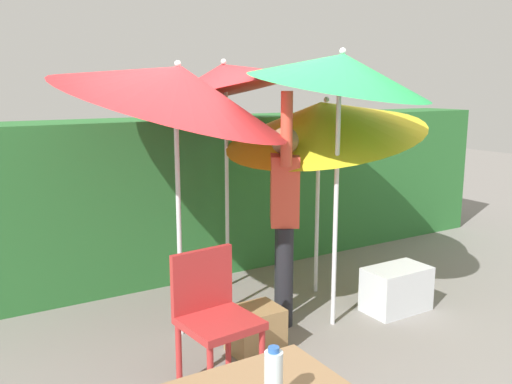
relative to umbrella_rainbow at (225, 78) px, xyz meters
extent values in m
plane|color=gray|center=(-0.20, -1.16, -1.98)|extent=(24.00, 24.00, 0.00)
cube|color=#2D7033|center=(-0.20, 0.66, -1.18)|extent=(8.00, 0.70, 1.60)
cylinder|color=silver|center=(0.02, 0.02, -1.05)|extent=(0.04, 0.04, 1.86)
cone|color=red|center=(0.00, 0.00, 0.00)|extent=(1.48, 1.45, 0.69)
sphere|color=silver|center=(-0.02, -0.02, 0.15)|extent=(0.05, 0.05, 0.05)
cylinder|color=silver|center=(-0.79, -0.72, -1.10)|extent=(0.04, 0.04, 1.76)
cone|color=red|center=(-0.76, -0.68, -0.07)|extent=(1.87, 1.80, 0.99)
sphere|color=silver|center=(-0.74, -0.65, 0.10)|extent=(0.05, 0.05, 0.05)
cylinder|color=silver|center=(0.66, -0.54, -1.24)|extent=(0.04, 0.04, 1.47)
cone|color=yellow|center=(0.67, -0.57, -0.36)|extent=(1.85, 1.82, 0.82)
sphere|color=silver|center=(0.69, -0.61, -0.18)|extent=(0.05, 0.05, 0.05)
cylinder|color=silver|center=(0.34, -1.19, -1.02)|extent=(0.04, 0.04, 1.91)
cone|color=green|center=(0.36, -1.18, 0.05)|extent=(1.44, 1.43, 0.57)
sphere|color=silver|center=(0.38, -1.17, 0.19)|extent=(0.05, 0.05, 0.05)
cylinder|color=black|center=(-0.02, -1.00, -1.57)|extent=(0.14, 0.14, 0.82)
cylinder|color=black|center=(0.13, -0.76, -1.57)|extent=(0.14, 0.14, 0.82)
cube|color=#E04C38|center=(0.06, -0.88, -0.88)|extent=(0.38, 0.42, 0.56)
sphere|color=#8C6647|center=(0.06, -0.88, -0.49)|extent=(0.22, 0.22, 0.22)
cylinder|color=#E04C38|center=(-0.06, -1.08, -0.38)|extent=(0.12, 0.12, 0.56)
cylinder|color=#8C6647|center=(0.18, -0.69, -0.90)|extent=(0.12, 0.12, 0.52)
cylinder|color=#B72D2D|center=(-1.09, -1.81, -1.76)|extent=(0.04, 0.04, 0.44)
cylinder|color=#B72D2D|center=(-0.71, -1.77, -1.76)|extent=(0.04, 0.04, 0.44)
cylinder|color=#B72D2D|center=(-1.12, -1.43, -1.76)|extent=(0.04, 0.04, 0.44)
cylinder|color=#B72D2D|center=(-0.74, -1.40, -1.76)|extent=(0.04, 0.04, 0.44)
cube|color=#B72D2D|center=(-0.92, -1.60, -1.51)|extent=(0.48, 0.48, 0.05)
cube|color=#B72D2D|center=(-0.93, -1.40, -1.29)|extent=(0.44, 0.08, 0.40)
cube|color=silver|center=(0.98, -1.26, -1.79)|extent=(0.56, 0.34, 0.38)
cube|color=#9E7A4C|center=(-0.45, -1.27, -1.81)|extent=(0.37, 0.31, 0.33)
cylinder|color=silver|center=(-1.37, -2.91, -1.12)|extent=(0.07, 0.07, 0.22)
cylinder|color=#2D60B7|center=(-1.37, -2.91, -1.00)|extent=(0.04, 0.04, 0.02)
camera|label=1|loc=(-2.39, -4.45, -0.05)|focal=38.53mm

